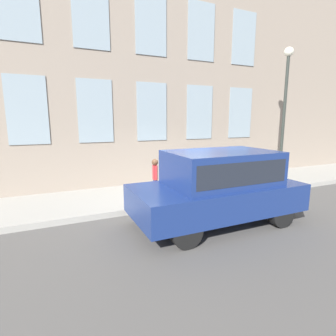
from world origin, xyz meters
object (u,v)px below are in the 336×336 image
Objects in this scene: person at (155,175)px; parked_truck_navy_near at (219,183)px; fire_hydrant at (181,184)px; street_lamp at (285,100)px.

person is 0.29× the size of parked_truck_navy_near.
fire_hydrant is 0.20× the size of parked_truck_navy_near.
fire_hydrant is at bearing 2.01° from parked_truck_navy_near.
street_lamp reaches higher than fire_hydrant.
fire_hydrant is at bearing -0.23° from person.
person reaches higher than fire_hydrant.
street_lamp is (2.44, -4.78, 2.37)m from parked_truck_navy_near.
person is 6.20m from street_lamp.
person is 0.24× the size of street_lamp.
parked_truck_navy_near reaches higher than fire_hydrant.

